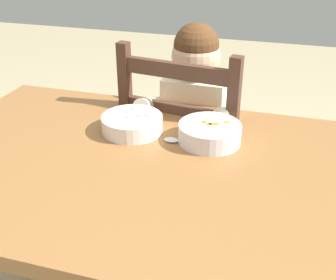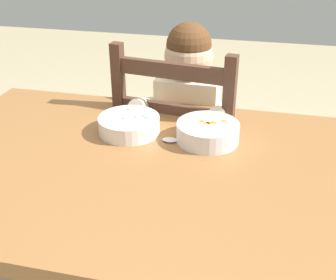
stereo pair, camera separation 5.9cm
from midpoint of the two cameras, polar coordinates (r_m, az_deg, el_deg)
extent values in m
cube|color=#905E33|center=(1.13, 2.14, -4.45)|extent=(1.44, 0.83, 0.04)
cylinder|color=#905E33|center=(1.82, -15.36, -5.21)|extent=(0.07, 0.07, 0.68)
cube|color=#4B2F22|center=(1.70, 4.56, -1.95)|extent=(0.47, 0.47, 0.02)
cube|color=#4B2F22|center=(1.94, 11.56, -6.51)|extent=(0.04, 0.04, 0.45)
cube|color=#4B2F22|center=(2.03, 1.09, -4.14)|extent=(0.04, 0.04, 0.45)
cube|color=#4B2F22|center=(1.64, 8.31, -13.49)|extent=(0.04, 0.04, 0.45)
cube|color=#4B2F22|center=(1.75, -3.88, -10.22)|extent=(0.04, 0.04, 0.45)
cube|color=#4B2F22|center=(1.37, 9.67, 1.58)|extent=(0.04, 0.04, 0.47)
cube|color=#4B2F22|center=(1.50, -4.46, 4.24)|extent=(0.04, 0.04, 0.47)
cube|color=#4B2F22|center=(1.36, 2.44, 9.19)|extent=(0.36, 0.07, 0.05)
cube|color=#4B2F22|center=(1.42, 2.32, 3.85)|extent=(0.36, 0.07, 0.05)
cube|color=beige|center=(1.59, 4.55, 2.84)|extent=(0.22, 0.14, 0.32)
sphere|color=#D4A988|center=(1.51, 4.90, 11.00)|extent=(0.17, 0.17, 0.17)
sphere|color=#55331B|center=(1.50, 4.96, 12.40)|extent=(0.16, 0.16, 0.16)
cylinder|color=#3F4C72|center=(1.71, 1.34, -10.65)|extent=(0.07, 0.07, 0.47)
cylinder|color=#3F4C72|center=(1.69, 5.01, -11.27)|extent=(0.07, 0.07, 0.47)
cylinder|color=beige|center=(1.50, -1.03, 4.64)|extent=(0.06, 0.24, 0.13)
cylinder|color=beige|center=(1.45, 8.85, 3.43)|extent=(0.06, 0.24, 0.13)
cylinder|color=white|center=(1.29, -3.48, 2.16)|extent=(0.18, 0.18, 0.05)
cylinder|color=white|center=(1.30, -3.46, 1.30)|extent=(0.08, 0.08, 0.01)
cylinder|color=#4B9C38|center=(1.29, -3.49, 2.46)|extent=(0.15, 0.15, 0.03)
sphere|color=#45953E|center=(1.28, -2.65, 3.02)|extent=(0.01, 0.01, 0.01)
sphere|color=#4B9632|center=(1.29, -1.60, 3.11)|extent=(0.01, 0.01, 0.01)
sphere|color=#479933|center=(1.28, -4.22, 2.88)|extent=(0.01, 0.01, 0.01)
sphere|color=#459136|center=(1.28, -1.26, 2.90)|extent=(0.01, 0.01, 0.01)
sphere|color=#438F2D|center=(1.33, -3.53, 3.99)|extent=(0.01, 0.01, 0.01)
cylinder|color=white|center=(1.24, 6.94, 0.90)|extent=(0.18, 0.18, 0.06)
cylinder|color=white|center=(1.25, 6.88, -0.10)|extent=(0.08, 0.08, 0.01)
cylinder|color=orange|center=(1.24, 6.96, 1.24)|extent=(0.15, 0.15, 0.03)
cube|color=orange|center=(1.23, 7.80, 1.95)|extent=(0.01, 0.01, 0.01)
cube|color=orange|center=(1.23, 6.83, 1.89)|extent=(0.02, 0.02, 0.01)
cube|color=orange|center=(1.23, 7.17, 1.94)|extent=(0.02, 0.02, 0.01)
cube|color=orange|center=(1.25, 9.17, 2.16)|extent=(0.02, 0.02, 0.01)
cube|color=orange|center=(1.24, 6.19, 2.20)|extent=(0.02, 0.02, 0.01)
cube|color=silver|center=(1.23, 4.90, -0.45)|extent=(0.10, 0.02, 0.00)
ellipsoid|color=silver|center=(1.24, 1.84, 0.00)|extent=(0.05, 0.03, 0.01)
camera|label=1|loc=(0.03, 91.48, -0.79)|focal=45.79mm
camera|label=2|loc=(0.03, -88.52, 0.79)|focal=45.79mm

